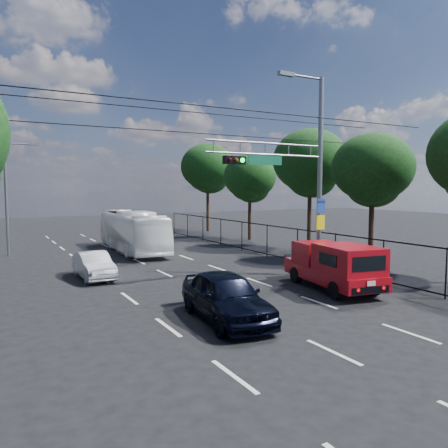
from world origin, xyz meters
TOP-DOWN VIEW (x-y plane):
  - ground at (0.00, 0.00)m, footprint 120.00×120.00m
  - lane_markings at (-0.00, 14.00)m, footprint 6.12×38.00m
  - signal_mast at (5.28, 7.99)m, footprint 6.43×0.39m
  - streetlight_left at (-6.33, 22.00)m, footprint 2.09×0.22m
  - utility_wires at (0.00, 8.83)m, footprint 22.00×5.04m
  - fence_right at (7.60, 12.17)m, footprint 0.06×34.03m
  - tree_right_b at (11.22, 9.02)m, footprint 4.50×4.50m
  - tree_right_c at (11.82, 15.02)m, footprint 5.10×5.10m
  - tree_right_d at (11.42, 22.02)m, footprint 4.32×4.32m
  - tree_right_e at (11.62, 30.02)m, footprint 5.28×5.28m
  - red_pickup at (4.98, 5.32)m, footprint 2.78×5.54m
  - navy_hatchback at (-1.09, 3.75)m, footprint 2.35×4.80m
  - white_bus at (0.95, 20.27)m, footprint 2.64×9.85m
  - white_van at (-3.33, 12.53)m, footprint 1.36×3.77m

SIDE VIEW (x-z plane):
  - ground at x=0.00m, z-range 0.00..0.00m
  - lane_markings at x=0.00m, z-range 0.00..0.01m
  - white_van at x=-3.33m, z-range 0.00..1.23m
  - navy_hatchback at x=-1.09m, z-range 0.00..1.58m
  - fence_right at x=7.60m, z-range 0.03..2.03m
  - red_pickup at x=4.98m, z-range 0.07..2.04m
  - white_bus at x=0.95m, z-range 0.00..2.72m
  - streetlight_left at x=-6.33m, z-range 0.40..7.48m
  - tree_right_d at x=11.42m, z-range 1.34..8.36m
  - tree_right_b at x=11.22m, z-range 1.40..8.71m
  - signal_mast at x=5.28m, z-range 0.49..9.99m
  - tree_right_c at x=11.82m, z-range 1.59..9.88m
  - tree_right_e at x=11.62m, z-range 1.65..10.23m
  - utility_wires at x=0.00m, z-range 6.86..7.60m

